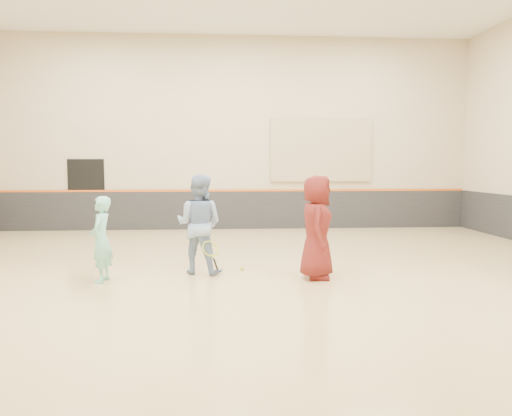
{
  "coord_description": "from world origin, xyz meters",
  "views": [
    {
      "loc": [
        -0.39,
        -9.68,
        2.03
      ],
      "look_at": [
        0.34,
        0.4,
        1.15
      ],
      "focal_mm": 35.0,
      "sensor_mm": 36.0,
      "label": 1
    }
  ],
  "objects": [
    {
      "name": "room",
      "position": [
        0.0,
        0.0,
        0.81
      ],
      "size": [
        15.04,
        12.04,
        6.22
      ],
      "color": "tan",
      "rests_on": "ground"
    },
    {
      "name": "wainscot_back",
      "position": [
        0.0,
        5.97,
        0.6
      ],
      "size": [
        14.9,
        0.04,
        1.2
      ],
      "primitive_type": "cube",
      "color": "#232326",
      "rests_on": "floor"
    },
    {
      "name": "accent_stripe",
      "position": [
        0.0,
        5.96,
        1.22
      ],
      "size": [
        14.9,
        0.03,
        0.06
      ],
      "primitive_type": "cube",
      "color": "#D85914",
      "rests_on": "wall_back"
    },
    {
      "name": "acoustic_panel",
      "position": [
        2.8,
        5.95,
        2.5
      ],
      "size": [
        3.2,
        0.08,
        2.0
      ],
      "primitive_type": "cube",
      "color": "tan",
      "rests_on": "wall_back"
    },
    {
      "name": "doorway",
      "position": [
        -4.5,
        5.98,
        1.1
      ],
      "size": [
        1.1,
        0.05,
        2.2
      ],
      "primitive_type": "cube",
      "color": "black",
      "rests_on": "floor"
    },
    {
      "name": "girl",
      "position": [
        -2.45,
        -1.0,
        0.75
      ],
      "size": [
        0.4,
        0.57,
        1.49
      ],
      "primitive_type": "imported",
      "rotation": [
        0.0,
        0.0,
        -1.65
      ],
      "color": "#80DEC9",
      "rests_on": "floor"
    },
    {
      "name": "instructor",
      "position": [
        -0.79,
        -0.4,
        0.92
      ],
      "size": [
        1.08,
        0.95,
        1.85
      ],
      "primitive_type": "imported",
      "rotation": [
        0.0,
        0.0,
        2.81
      ],
      "color": "#85A3CE",
      "rests_on": "floor"
    },
    {
      "name": "young_man",
      "position": [
        1.32,
        -0.99,
        0.92
      ],
      "size": [
        0.73,
        0.99,
        1.84
      ],
      "primitive_type": "imported",
      "rotation": [
        0.0,
        0.0,
        1.4
      ],
      "color": "maroon",
      "rests_on": "floor"
    },
    {
      "name": "held_racket",
      "position": [
        -0.57,
        -0.77,
        0.52
      ],
      "size": [
        0.45,
        0.45,
        0.6
      ],
      "primitive_type": null,
      "color": "#A3BC29",
      "rests_on": "instructor"
    },
    {
      "name": "spare_racket",
      "position": [
        -1.17,
        3.98,
        0.06
      ],
      "size": [
        0.68,
        0.68,
        0.12
      ],
      "primitive_type": null,
      "color": "yellow",
      "rests_on": "floor"
    },
    {
      "name": "ball_under_racket",
      "position": [
        0.02,
        -0.22,
        0.03
      ],
      "size": [
        0.07,
        0.07,
        0.07
      ],
      "primitive_type": "sphere",
      "color": "#C8DE33",
      "rests_on": "floor"
    },
    {
      "name": "ball_in_hand",
      "position": [
        1.44,
        -1.05,
        1.19
      ],
      "size": [
        0.07,
        0.07,
        0.07
      ],
      "primitive_type": "sphere",
      "color": "#CAEC37",
      "rests_on": "young_man"
    },
    {
      "name": "ball_beside_spare",
      "position": [
        -0.52,
        2.6,
        0.03
      ],
      "size": [
        0.07,
        0.07,
        0.07
      ],
      "primitive_type": "sphere",
      "color": "#C1D932",
      "rests_on": "floor"
    }
  ]
}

